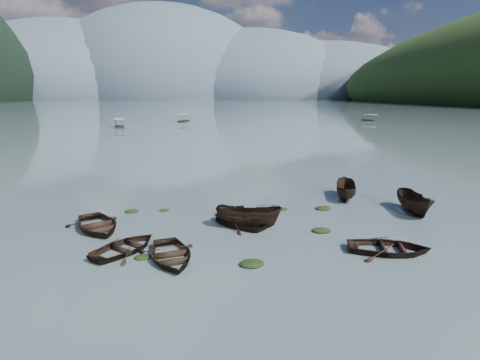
{
  "coord_description": "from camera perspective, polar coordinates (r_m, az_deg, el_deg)",
  "views": [
    {
      "loc": [
        -3.93,
        -17.83,
        8.86
      ],
      "look_at": [
        0.0,
        12.0,
        2.0
      ],
      "focal_mm": 28.0,
      "sensor_mm": 36.0,
      "label": 1
    }
  ],
  "objects": [
    {
      "name": "ground_plane",
      "position": [
        20.3,
        4.55,
        -13.08
      ],
      "size": [
        2400.0,
        2400.0,
        0.0
      ],
      "primitive_type": "plane",
      "color": "slate"
    },
    {
      "name": "haze_mtn_a",
      "position": [
        952.92,
        -23.58,
        11.27
      ],
      "size": [
        520.0,
        520.0,
        280.0
      ],
      "primitive_type": "ellipsoid",
      "color": "#475666",
      "rests_on": "ground"
    },
    {
      "name": "haze_mtn_b",
      "position": [
        919.58,
        -11.26,
        12.05
      ],
      "size": [
        520.0,
        520.0,
        340.0
      ],
      "primitive_type": "ellipsoid",
      "color": "#475666",
      "rests_on": "ground"
    },
    {
      "name": "haze_mtn_c",
      "position": [
        929.09,
        1.43,
        12.29
      ],
      "size": [
        520.0,
        520.0,
        260.0
      ],
      "primitive_type": "ellipsoid",
      "color": "#475666",
      "rests_on": "ground"
    },
    {
      "name": "haze_mtn_d",
      "position": [
        973.36,
        12.2,
        12.04
      ],
      "size": [
        520.0,
        520.0,
        220.0
      ],
      "primitive_type": "ellipsoid",
      "color": "#475666",
      "rests_on": "ground"
    },
    {
      "name": "rowboat_0",
      "position": [
        21.42,
        -10.48,
        -11.82
      ],
      "size": [
        4.17,
        5.16,
        0.94
      ],
      "primitive_type": "imported",
      "rotation": [
        0.0,
        0.0,
        0.22
      ],
      "color": "black",
      "rests_on": "ground"
    },
    {
      "name": "rowboat_1",
      "position": [
        23.12,
        -17.02,
        -10.29
      ],
      "size": [
        5.14,
        5.26,
        0.89
      ],
      "primitive_type": "imported",
      "rotation": [
        0.0,
        0.0,
        2.42
      ],
      "color": "black",
      "rests_on": "ground"
    },
    {
      "name": "rowboat_2",
      "position": [
        25.96,
        1.25,
        -7.11
      ],
      "size": [
        4.9,
        3.11,
        1.77
      ],
      "primitive_type": "imported",
      "rotation": [
        0.0,
        0.0,
        1.24
      ],
      "color": "black",
      "rests_on": "ground"
    },
    {
      "name": "rowboat_3",
      "position": [
        26.37,
        -0.38,
        -6.79
      ],
      "size": [
        5.41,
        5.46,
        0.93
      ],
      "primitive_type": "imported",
      "rotation": [
        0.0,
        0.0,
        3.9
      ],
      "color": "black",
      "rests_on": "ground"
    },
    {
      "name": "rowboat_4",
      "position": [
        23.57,
        21.71,
        -10.2
      ],
      "size": [
        5.38,
        4.47,
        0.96
      ],
      "primitive_type": "imported",
      "rotation": [
        0.0,
        0.0,
        1.29
      ],
      "color": "black",
      "rests_on": "ground"
    },
    {
      "name": "rowboat_5",
      "position": [
        31.89,
        24.93,
        -4.52
      ],
      "size": [
        2.49,
        4.96,
        1.83
      ],
      "primitive_type": "imported",
      "rotation": [
        0.0,
        0.0,
        -0.15
      ],
      "color": "black",
      "rests_on": "ground"
    },
    {
      "name": "rowboat_6",
      "position": [
        27.19,
        -20.88,
        -7.06
      ],
      "size": [
        5.48,
        6.13,
        1.05
      ],
      "primitive_type": "imported",
      "rotation": [
        0.0,
        0.0,
        0.46
      ],
      "color": "black",
      "rests_on": "ground"
    },
    {
      "name": "rowboat_7",
      "position": [
        27.48,
        -0.12,
        -5.97
      ],
      "size": [
        4.55,
        3.86,
        0.8
      ],
      "primitive_type": "imported",
      "rotation": [
        0.0,
        0.0,
        5.04
      ],
      "color": "black",
      "rests_on": "ground"
    },
    {
      "name": "rowboat_8",
      "position": [
        34.21,
        15.71,
        -2.66
      ],
      "size": [
        3.09,
        4.73,
        1.71
      ],
      "primitive_type": "imported",
      "rotation": [
        0.0,
        0.0,
        2.79
      ],
      "color": "black",
      "rests_on": "ground"
    },
    {
      "name": "weed_clump_0",
      "position": [
        21.94,
        -14.59,
        -11.42
      ],
      "size": [
        0.95,
        0.78,
        0.21
      ],
      "primitive_type": "ellipsoid",
      "color": "black",
      "rests_on": "ground"
    },
    {
      "name": "weed_clump_1",
      "position": [
        26.53,
        3.64,
        -6.69
      ],
      "size": [
        1.01,
        0.81,
        0.22
      ],
      "primitive_type": "ellipsoid",
      "color": "black",
      "rests_on": "ground"
    },
    {
      "name": "weed_clump_2",
      "position": [
        20.47,
        1.81,
        -12.81
      ],
      "size": [
        1.34,
        1.07,
        0.29
      ],
      "primitive_type": "ellipsoid",
      "color": "black",
      "rests_on": "ground"
    },
    {
      "name": "weed_clump_3",
      "position": [
        29.88,
        6.38,
        -4.49
      ],
      "size": [
        0.93,
        0.78,
        0.21
      ],
      "primitive_type": "ellipsoid",
      "color": "black",
      "rests_on": "ground"
    },
    {
      "name": "weed_clump_4",
      "position": [
        25.64,
        12.27,
        -7.68
      ],
      "size": [
        1.28,
        1.02,
        0.27
      ],
      "primitive_type": "ellipsoid",
      "color": "black",
      "rests_on": "ground"
    },
    {
      "name": "weed_clump_5",
      "position": [
        30.29,
        -16.17,
        -4.69
      ],
      "size": [
        1.07,
        0.87,
        0.23
      ],
      "primitive_type": "ellipsoid",
      "color": "black",
      "rests_on": "ground"
    },
    {
      "name": "weed_clump_6",
      "position": [
        30.01,
        -11.49,
        -4.6
      ],
      "size": [
        0.82,
        0.69,
        0.17
      ],
      "primitive_type": "ellipsoid",
      "color": "black",
      "rests_on": "ground"
    },
    {
      "name": "weed_clump_7",
      "position": [
        30.51,
        12.56,
        -4.36
      ],
      "size": [
        1.25,
        1.0,
        0.27
      ],
      "primitive_type": "ellipsoid",
      "color": "black",
      "rests_on": "ground"
    },
    {
      "name": "pontoon_left",
      "position": [
        111.1,
        -17.89,
        7.66
      ],
      "size": [
        3.5,
        6.4,
        2.33
      ],
      "primitive_type": null,
      "rotation": [
        0.0,
        0.0,
        0.17
      ],
      "color": "black",
      "rests_on": "ground"
    },
    {
      "name": "pontoon_centre",
      "position": [
        130.73,
        -8.55,
        8.82
      ],
      "size": [
        4.12,
        6.65,
        2.37
      ],
      "primitive_type": null,
      "rotation": [
        0.0,
        0.0,
        -0.27
      ],
      "color": "black",
      "rests_on": "ground"
    },
    {
      "name": "pontoon_right",
      "position": [
        141.07,
        19.14,
        8.55
      ],
      "size": [
        4.32,
        5.87,
        2.08
      ],
      "primitive_type": null,
      "rotation": [
        0.0,
        0.0,
        0.43
      ],
      "color": "black",
      "rests_on": "ground"
    }
  ]
}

